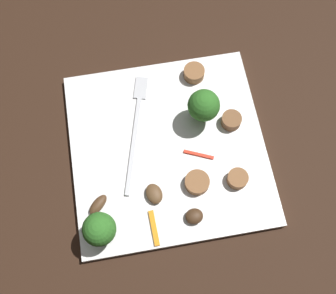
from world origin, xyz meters
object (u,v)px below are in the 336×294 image
(sausage_slice_0, at_px, (238,179))
(mushroom_2, at_px, (194,216))
(broccoli_floret_1, at_px, (99,229))
(sausage_slice_1, at_px, (231,120))
(broccoli_floret_0, at_px, (204,106))
(mushroom_0, at_px, (154,194))
(plate, at_px, (168,148))
(pepper_strip_1, at_px, (199,155))
(sausage_slice_3, at_px, (194,73))
(sausage_slice_2, at_px, (197,182))
(pepper_strip_0, at_px, (154,228))
(mushroom_1, at_px, (98,205))
(fork, at_px, (136,124))

(sausage_slice_0, relative_size, mushroom_2, 1.19)
(broccoli_floret_1, distance_m, sausage_slice_1, 0.24)
(broccoli_floret_0, distance_m, mushroom_0, 0.14)
(plate, relative_size, sausage_slice_0, 9.57)
(pepper_strip_1, bearing_deg, mushroom_0, 122.95)
(broccoli_floret_0, relative_size, sausage_slice_3, 2.06)
(sausage_slice_2, xyz_separation_m, sausage_slice_3, (0.16, -0.03, 0.00))
(sausage_slice_3, bearing_deg, plate, 151.46)
(mushroom_2, xyz_separation_m, pepper_strip_0, (-0.01, 0.05, -0.00))
(sausage_slice_0, xyz_separation_m, mushroom_1, (-0.00, 0.19, -0.00))
(sausage_slice_2, relative_size, mushroom_2, 1.41)
(plate, bearing_deg, sausage_slice_0, -127.08)
(sausage_slice_1, relative_size, sausage_slice_2, 0.84)
(broccoli_floret_0, relative_size, broccoli_floret_1, 1.11)
(fork, height_order, mushroom_0, mushroom_0)
(sausage_slice_0, distance_m, pepper_strip_1, 0.06)
(plate, height_order, sausage_slice_3, sausage_slice_3)
(sausage_slice_1, height_order, sausage_slice_3, same)
(sausage_slice_2, bearing_deg, pepper_strip_1, -15.00)
(sausage_slice_2, bearing_deg, sausage_slice_3, -9.70)
(fork, distance_m, sausage_slice_0, 0.16)
(mushroom_0, relative_size, mushroom_1, 0.92)
(plate, distance_m, mushroom_0, 0.07)
(pepper_strip_1, bearing_deg, fork, 52.62)
(plate, bearing_deg, sausage_slice_1, -77.26)
(pepper_strip_0, bearing_deg, broccoli_floret_1, 86.38)
(fork, relative_size, mushroom_1, 5.73)
(mushroom_1, height_order, mushroom_2, mushroom_2)
(mushroom_2, bearing_deg, mushroom_1, 73.04)
(mushroom_2, bearing_deg, mushroom_0, 50.18)
(mushroom_2, height_order, pepper_strip_1, mushroom_2)
(sausage_slice_2, relative_size, mushroom_1, 1.08)
(broccoli_floret_1, height_order, mushroom_1, broccoli_floret_1)
(sausage_slice_3, xyz_separation_m, mushroom_0, (-0.17, 0.09, -0.00))
(mushroom_1, xyz_separation_m, mushroom_2, (-0.04, -0.12, 0.00))
(mushroom_0, bearing_deg, broccoli_floret_0, -40.42)
(broccoli_floret_1, relative_size, mushroom_0, 2.01)
(sausage_slice_1, bearing_deg, fork, 81.52)
(mushroom_2, relative_size, pepper_strip_1, 0.56)
(pepper_strip_0, bearing_deg, sausage_slice_0, -69.60)
(pepper_strip_0, bearing_deg, sausage_slice_2, -53.43)
(plate, distance_m, sausage_slice_0, 0.11)
(broccoli_floret_1, height_order, sausage_slice_2, broccoli_floret_1)
(broccoli_floret_0, distance_m, pepper_strip_1, 0.07)
(broccoli_floret_1, xyz_separation_m, mushroom_2, (0.00, -0.12, -0.03))
(plate, bearing_deg, mushroom_1, 122.17)
(broccoli_floret_1, xyz_separation_m, sausage_slice_0, (0.04, -0.19, -0.03))
(sausage_slice_3, distance_m, mushroom_2, 0.21)
(sausage_slice_1, height_order, pepper_strip_1, sausage_slice_1)
(broccoli_floret_0, relative_size, mushroom_0, 2.22)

